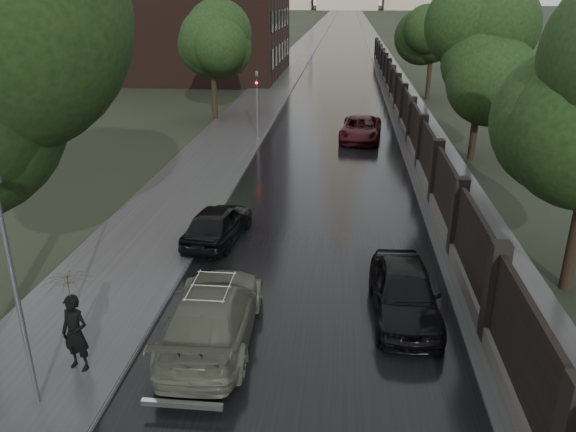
# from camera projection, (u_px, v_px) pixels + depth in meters

# --- Properties ---
(road) EXTENTS (8.00, 420.00, 0.02)m
(road) POSITION_uv_depth(u_px,v_px,m) (346.00, 19.00, 185.53)
(road) COLOR black
(road) RESTS_ON ground
(sidewalk_left) EXTENTS (4.00, 420.00, 0.16)m
(sidewalk_left) POSITION_uv_depth(u_px,v_px,m) (328.00, 19.00, 186.07)
(sidewalk_left) COLOR #2D2D2D
(sidewalk_left) RESTS_ON ground
(verge_right) EXTENTS (3.00, 420.00, 0.08)m
(verge_right) POSITION_uv_depth(u_px,v_px,m) (363.00, 19.00, 185.00)
(verge_right) COLOR #2D2D2D
(verge_right) RESTS_ON ground
(fence_right) EXTENTS (0.45, 75.72, 2.70)m
(fence_right) POSITION_uv_depth(u_px,v_px,m) (400.00, 104.00, 38.75)
(fence_right) COLOR #383533
(fence_right) RESTS_ON ground
(tree_left_far) EXTENTS (4.25, 4.25, 7.39)m
(tree_left_far) POSITION_uv_depth(u_px,v_px,m) (212.00, 41.00, 36.50)
(tree_left_far) COLOR black
(tree_left_far) RESTS_ON ground
(tree_right_b) EXTENTS (4.08, 4.08, 7.01)m
(tree_right_b) POSITION_uv_depth(u_px,v_px,m) (483.00, 62.00, 27.76)
(tree_right_b) COLOR black
(tree_right_b) RESTS_ON ground
(tree_right_c) EXTENTS (4.08, 4.08, 7.01)m
(tree_right_c) POSITION_uv_depth(u_px,v_px,m) (433.00, 36.00, 44.40)
(tree_right_c) COLOR black
(tree_right_c) RESTS_ON ground
(lamp_post) EXTENTS (0.25, 0.12, 5.11)m
(lamp_post) POSITION_uv_depth(u_px,v_px,m) (17.00, 297.00, 10.88)
(lamp_post) COLOR #59595E
(lamp_post) RESTS_ON ground
(traffic_light) EXTENTS (0.16, 0.32, 4.00)m
(traffic_light) POSITION_uv_depth(u_px,v_px,m) (257.00, 99.00, 32.59)
(traffic_light) COLOR #59595E
(traffic_light) RESTS_ON ground
(volga_sedan) EXTENTS (2.28, 5.24, 1.50)m
(volga_sedan) POSITION_uv_depth(u_px,v_px,m) (212.00, 314.00, 13.89)
(volga_sedan) COLOR #4E5141
(volga_sedan) RESTS_ON ground
(hatchback_left) EXTENTS (2.10, 4.12, 1.34)m
(hatchback_left) POSITION_uv_depth(u_px,v_px,m) (218.00, 223.00, 19.57)
(hatchback_left) COLOR black
(hatchback_left) RESTS_ON ground
(car_right_near) EXTENTS (1.85, 4.29, 1.44)m
(car_right_near) POSITION_uv_depth(u_px,v_px,m) (404.00, 292.00, 14.98)
(car_right_near) COLOR black
(car_right_near) RESTS_ON ground
(car_right_far) EXTENTS (2.68, 5.09, 1.36)m
(car_right_far) POSITION_uv_depth(u_px,v_px,m) (361.00, 129.00, 33.06)
(car_right_far) COLOR black
(car_right_far) RESTS_ON ground
(pedestrian_umbrella) EXTENTS (1.31, 1.32, 2.89)m
(pedestrian_umbrella) POSITION_uv_depth(u_px,v_px,m) (69.00, 294.00, 12.17)
(pedestrian_umbrella) COLOR black
(pedestrian_umbrella) RESTS_ON sidewalk_left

